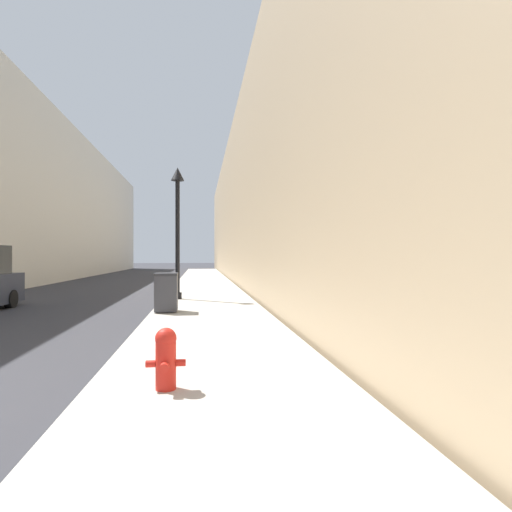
% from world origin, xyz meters
% --- Properties ---
extents(sidewalk_right, '(3.53, 60.00, 0.15)m').
position_xyz_m(sidewalk_right, '(5.41, 18.00, 0.07)').
color(sidewalk_right, '#ADA89E').
rests_on(sidewalk_right, ground).
extents(building_right_stone, '(12.00, 60.00, 10.81)m').
position_xyz_m(building_right_stone, '(13.27, 26.00, 5.41)').
color(building_right_stone, tan).
rests_on(building_right_stone, ground).
extents(fire_hydrant, '(0.50, 0.39, 0.78)m').
position_xyz_m(fire_hydrant, '(4.69, 0.78, 0.56)').
color(fire_hydrant, red).
rests_on(fire_hydrant, sidewalk_right).
extents(trash_bin, '(0.68, 0.71, 1.18)m').
position_xyz_m(trash_bin, '(4.11, 7.92, 0.75)').
color(trash_bin, '#3D3D42').
rests_on(trash_bin, sidewalk_right).
extents(lamppost, '(0.52, 0.52, 5.18)m').
position_xyz_m(lamppost, '(4.24, 11.58, 3.48)').
color(lamppost, black).
rests_on(lamppost, sidewalk_right).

